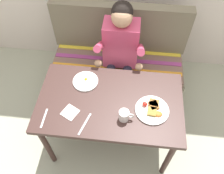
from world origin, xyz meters
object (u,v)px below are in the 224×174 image
(table, at_px, (110,106))
(napkin, at_px, (70,112))
(plate_breakfast, at_px, (152,109))
(knife, at_px, (85,124))
(person, at_px, (120,50))
(plate_eggs, at_px, (86,81))
(fork, at_px, (44,118))
(coffee_mug, at_px, (124,115))
(couch, at_px, (118,65))

(table, relative_size, napkin, 10.26)
(plate_breakfast, distance_m, knife, 0.55)
(table, distance_m, person, 0.60)
(plate_breakfast, bearing_deg, person, 115.93)
(plate_eggs, relative_size, fork, 1.30)
(napkin, xyz_separation_m, fork, (-0.19, -0.07, -0.00))
(coffee_mug, distance_m, fork, 0.63)
(table, bearing_deg, knife, -125.75)
(coffee_mug, relative_size, knife, 0.59)
(fork, relative_size, knife, 0.85)
(couch, xyz_separation_m, plate_eggs, (-0.24, -0.59, 0.41))
(coffee_mug, xyz_separation_m, knife, (-0.30, -0.08, -0.05))
(couch, distance_m, fork, 1.17)
(table, xyz_separation_m, knife, (-0.17, -0.23, 0.08))
(table, bearing_deg, coffee_mug, -50.10)
(plate_eggs, bearing_deg, napkin, -102.02)
(person, height_order, plate_eggs, person)
(table, xyz_separation_m, couch, (0.00, 0.76, -0.32))
(fork, bearing_deg, coffee_mug, 7.06)
(person, bearing_deg, table, -93.13)
(fork, bearing_deg, plate_eggs, 57.56)
(person, relative_size, plate_breakfast, 4.50)
(coffee_mug, bearing_deg, couch, 97.92)
(coffee_mug, height_order, napkin, coffee_mug)
(table, height_order, person, person)
(table, height_order, plate_eggs, plate_eggs)
(fork, bearing_deg, knife, -1.87)
(person, xyz_separation_m, knife, (-0.20, -0.82, -0.01))
(coffee_mug, relative_size, fork, 0.69)
(knife, bearing_deg, couch, 98.35)
(couch, xyz_separation_m, napkin, (-0.30, -0.91, 0.40))
(fork, bearing_deg, table, 24.85)
(couch, bearing_deg, napkin, -108.42)
(couch, bearing_deg, knife, -99.60)
(plate_breakfast, relative_size, plate_eggs, 1.22)
(fork, distance_m, knife, 0.33)
(person, bearing_deg, plate_breakfast, -64.07)
(couch, relative_size, knife, 7.20)
(person, relative_size, napkin, 10.37)
(couch, height_order, person, person)
(plate_breakfast, xyz_separation_m, coffee_mug, (-0.22, -0.10, 0.04))
(plate_eggs, relative_size, coffee_mug, 1.87)
(plate_breakfast, bearing_deg, table, 171.30)
(person, xyz_separation_m, fork, (-0.53, -0.81, -0.01))
(plate_breakfast, height_order, plate_eggs, plate_breakfast)
(fork, xyz_separation_m, knife, (0.33, -0.02, 0.00))
(couch, distance_m, napkin, 1.04)
(couch, distance_m, plate_breakfast, 0.98)
(table, distance_m, fork, 0.55)
(plate_eggs, distance_m, coffee_mug, 0.49)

